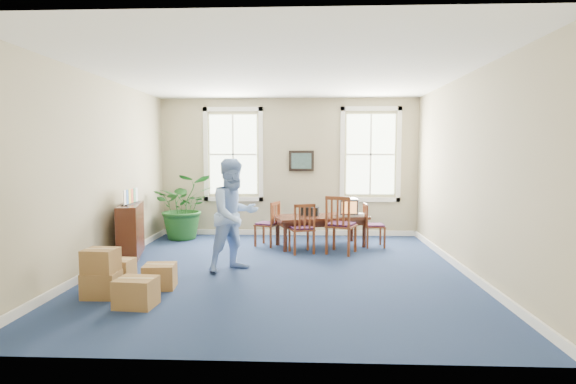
{
  "coord_description": "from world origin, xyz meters",
  "views": [
    {
      "loc": [
        0.44,
        -7.26,
        1.94
      ],
      "look_at": [
        0.1,
        0.6,
        1.25
      ],
      "focal_mm": 28.0,
      "sensor_mm": 36.0,
      "label": 1
    }
  ],
  "objects_px": {
    "credenza": "(131,234)",
    "cardboard_boxes": "(117,270)",
    "man": "(234,215)",
    "chair_near_left": "(301,228)",
    "conference_table": "(320,231)",
    "potted_plant": "(184,206)",
    "crt_tv": "(347,207)"
  },
  "relations": [
    {
      "from": "credenza",
      "to": "cardboard_boxes",
      "type": "xyz_separation_m",
      "value": [
        0.6,
        -2.02,
        -0.12
      ]
    },
    {
      "from": "cardboard_boxes",
      "to": "man",
      "type": "bearing_deg",
      "value": 44.75
    },
    {
      "from": "chair_near_left",
      "to": "man",
      "type": "bearing_deg",
      "value": 33.25
    },
    {
      "from": "conference_table",
      "to": "chair_near_left",
      "type": "distance_m",
      "value": 0.77
    },
    {
      "from": "conference_table",
      "to": "potted_plant",
      "type": "bearing_deg",
      "value": 149.8
    },
    {
      "from": "conference_table",
      "to": "chair_near_left",
      "type": "xyz_separation_m",
      "value": [
        -0.38,
        -0.64,
        0.17
      ]
    },
    {
      "from": "man",
      "to": "chair_near_left",
      "type": "bearing_deg",
      "value": 8.73
    },
    {
      "from": "credenza",
      "to": "potted_plant",
      "type": "height_order",
      "value": "potted_plant"
    },
    {
      "from": "crt_tv",
      "to": "chair_near_left",
      "type": "bearing_deg",
      "value": -150.42
    },
    {
      "from": "man",
      "to": "potted_plant",
      "type": "distance_m",
      "value": 3.1
    },
    {
      "from": "crt_tv",
      "to": "credenza",
      "type": "height_order",
      "value": "crt_tv"
    },
    {
      "from": "chair_near_left",
      "to": "cardboard_boxes",
      "type": "bearing_deg",
      "value": 29.96
    },
    {
      "from": "conference_table",
      "to": "cardboard_boxes",
      "type": "height_order",
      "value": "cardboard_boxes"
    },
    {
      "from": "crt_tv",
      "to": "potted_plant",
      "type": "distance_m",
      "value": 3.66
    },
    {
      "from": "crt_tv",
      "to": "cardboard_boxes",
      "type": "distance_m",
      "value": 4.84
    },
    {
      "from": "chair_near_left",
      "to": "potted_plant",
      "type": "distance_m",
      "value": 2.98
    },
    {
      "from": "chair_near_left",
      "to": "conference_table",
      "type": "bearing_deg",
      "value": -138.63
    },
    {
      "from": "conference_table",
      "to": "potted_plant",
      "type": "height_order",
      "value": "potted_plant"
    },
    {
      "from": "conference_table",
      "to": "man",
      "type": "xyz_separation_m",
      "value": [
        -1.47,
        -1.98,
        0.6
      ]
    },
    {
      "from": "man",
      "to": "credenza",
      "type": "relative_size",
      "value": 1.55
    },
    {
      "from": "potted_plant",
      "to": "cardboard_boxes",
      "type": "xyz_separation_m",
      "value": [
        0.18,
        -4.05,
        -0.39
      ]
    },
    {
      "from": "conference_table",
      "to": "chair_near_left",
      "type": "bearing_deg",
      "value": -138.34
    },
    {
      "from": "conference_table",
      "to": "man",
      "type": "height_order",
      "value": "man"
    },
    {
      "from": "crt_tv",
      "to": "credenza",
      "type": "bearing_deg",
      "value": -167.49
    },
    {
      "from": "crt_tv",
      "to": "man",
      "type": "bearing_deg",
      "value": -141.52
    },
    {
      "from": "man",
      "to": "potted_plant",
      "type": "xyz_separation_m",
      "value": [
        -1.57,
        2.67,
        -0.19
      ]
    },
    {
      "from": "credenza",
      "to": "potted_plant",
      "type": "relative_size",
      "value": 0.81
    },
    {
      "from": "chair_near_left",
      "to": "potted_plant",
      "type": "height_order",
      "value": "potted_plant"
    },
    {
      "from": "credenza",
      "to": "cardboard_boxes",
      "type": "height_order",
      "value": "credenza"
    },
    {
      "from": "chair_near_left",
      "to": "potted_plant",
      "type": "bearing_deg",
      "value": -44.3
    },
    {
      "from": "chair_near_left",
      "to": "man",
      "type": "distance_m",
      "value": 1.77
    },
    {
      "from": "crt_tv",
      "to": "chair_near_left",
      "type": "xyz_separation_m",
      "value": [
        -0.94,
        -0.68,
        -0.33
      ]
    }
  ]
}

